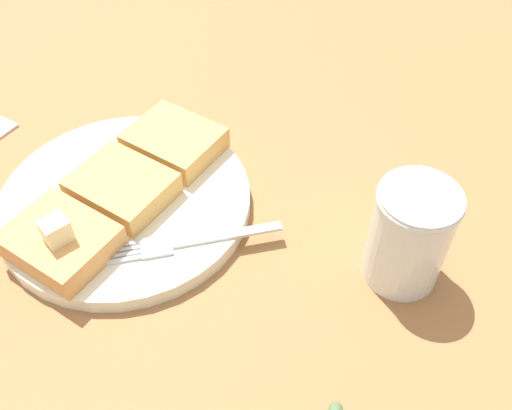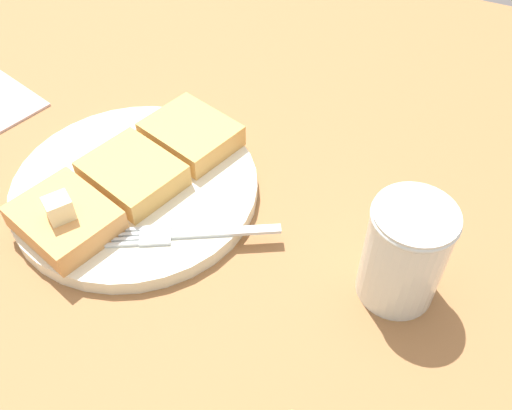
% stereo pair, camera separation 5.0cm
% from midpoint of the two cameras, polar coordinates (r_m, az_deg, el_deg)
% --- Properties ---
extents(table_surface, '(1.00, 1.00, 0.03)m').
position_cam_midpoint_polar(table_surface, '(0.59, -5.07, 0.08)').
color(table_surface, '#94653B').
rests_on(table_surface, ground).
extents(plate, '(0.24, 0.24, 0.02)m').
position_cam_midpoint_polar(plate, '(0.57, -15.38, 0.31)').
color(plate, silver).
rests_on(plate, table_surface).
extents(toast_slice_left, '(0.10, 0.11, 0.02)m').
position_cam_midpoint_polar(toast_slice_left, '(0.53, -21.53, -3.52)').
color(toast_slice_left, tan).
rests_on(toast_slice_left, plate).
extents(toast_slice_middle, '(0.10, 0.11, 0.02)m').
position_cam_midpoint_polar(toast_slice_middle, '(0.56, -15.75, 1.61)').
color(toast_slice_middle, tan).
rests_on(toast_slice_middle, plate).
extents(toast_slice_right, '(0.10, 0.11, 0.02)m').
position_cam_midpoint_polar(toast_slice_right, '(0.60, -10.57, 6.16)').
color(toast_slice_right, tan).
rests_on(toast_slice_right, plate).
extents(butter_pat_primary, '(0.03, 0.03, 0.02)m').
position_cam_midpoint_polar(butter_pat_primary, '(0.51, -22.07, -2.53)').
color(butter_pat_primary, beige).
rests_on(butter_pat_primary, toast_slice_left).
extents(fork, '(0.09, 0.15, 0.00)m').
position_cam_midpoint_polar(fork, '(0.52, -10.08, -3.88)').
color(fork, silver).
rests_on(fork, plate).
extents(syrup_jar, '(0.07, 0.07, 0.10)m').
position_cam_midpoint_polar(syrup_jar, '(0.49, 12.15, -3.56)').
color(syrup_jar, '#3A1A0B').
rests_on(syrup_jar, table_surface).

